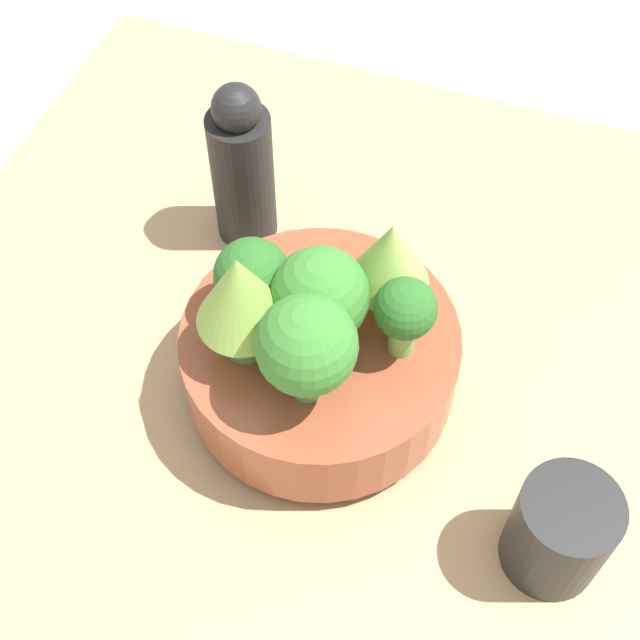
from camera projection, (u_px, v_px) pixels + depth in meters
name	position (u px, v px, depth m)	size (l,w,h in m)	color
ground_plane	(314.00, 449.00, 0.73)	(6.00, 6.00, 0.00)	silver
table	(314.00, 439.00, 0.71)	(0.85, 0.77, 0.03)	tan
bowl	(320.00, 360.00, 0.69)	(0.21, 0.21, 0.08)	brown
broccoli_floret_back	(252.00, 277.00, 0.64)	(0.06, 0.06, 0.07)	#6BA34C
romanesco_piece_near	(390.00, 256.00, 0.63)	(0.06, 0.06, 0.09)	#6BA34C
broccoli_floret_left	(310.00, 347.00, 0.58)	(0.07, 0.07, 0.10)	#609347
broccoli_floret_front	(405.00, 312.00, 0.62)	(0.04, 0.04, 0.07)	#7AB256
broccoli_floret_center	(320.00, 296.00, 0.62)	(0.07, 0.07, 0.08)	#6BA34C
romanesco_piece_far	(240.00, 295.00, 0.60)	(0.07, 0.07, 0.10)	#609347
cup	(560.00, 532.00, 0.61)	(0.07, 0.07, 0.09)	black
pepper_mill	(242.00, 168.00, 0.76)	(0.05, 0.05, 0.16)	black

